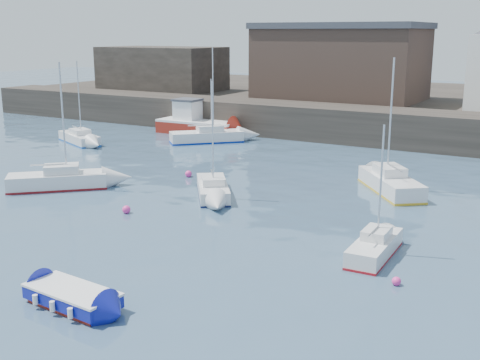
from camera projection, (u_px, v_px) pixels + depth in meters
The scene contains 16 objects.
water at pixel (88, 280), 23.60m from camera, with size 220.00×220.00×0.00m, color #2D4760.
quay_wall at pixel (371, 126), 52.68m from camera, with size 90.00×5.00×3.00m, color #28231E.
land_strip at pixel (421, 106), 67.85m from camera, with size 90.00×32.00×2.80m, color #28231E.
warehouse at pixel (341, 61), 61.10m from camera, with size 16.40×10.40×7.60m.
bldg_west at pixel (162, 68), 71.25m from camera, with size 14.00×8.00×5.00m.
blue_dinghy at pixel (72, 297), 21.23m from camera, with size 3.76×2.06×0.70m.
fishing_boat at pixel (196, 123), 57.68m from camera, with size 8.02×3.18×5.26m.
sailboat_a at pixel (58, 180), 37.32m from camera, with size 5.65×5.48×7.76m.
sailboat_b at pixel (213, 188), 35.75m from camera, with size 4.49×5.26×6.81m.
sailboat_c at pixel (375, 247), 26.04m from camera, with size 1.50×4.37×5.71m.
sailboat_e at pixel (79, 138), 52.77m from camera, with size 5.77×3.88×7.12m.
sailboat_f at pixel (390, 183), 36.61m from camera, with size 5.38×6.07×8.03m.
sailboat_h at pixel (207, 136), 53.19m from camera, with size 5.97×5.97×8.23m.
buoy_near at pixel (127, 213), 32.35m from camera, with size 0.45×0.45×0.45m, color #FA3699.
buoy_mid at pixel (396, 285), 23.14m from camera, with size 0.35×0.35×0.35m, color #FA3699.
buoy_far at pixel (188, 177), 40.49m from camera, with size 0.45×0.45×0.45m, color #FA3699.
Camera 1 is at (16.17, -16.04, 9.47)m, focal length 45.00 mm.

